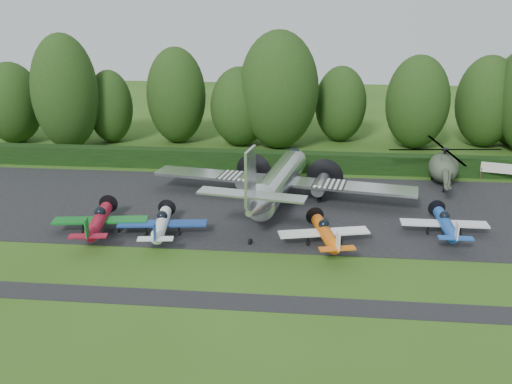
# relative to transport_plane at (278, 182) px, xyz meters

# --- Properties ---
(ground) EXTENTS (160.00, 160.00, 0.00)m
(ground) POSITION_rel_transport_plane_xyz_m (-3.38, -10.95, -2.13)
(ground) COLOR #2A4D15
(ground) RESTS_ON ground
(apron) EXTENTS (70.00, 18.00, 0.01)m
(apron) POSITION_rel_transport_plane_xyz_m (-3.38, -0.95, -2.13)
(apron) COLOR black
(apron) RESTS_ON ground
(taxiway_verge) EXTENTS (70.00, 2.00, 0.00)m
(taxiway_verge) POSITION_rel_transport_plane_xyz_m (-3.38, -16.95, -2.13)
(taxiway_verge) COLOR black
(taxiway_verge) RESTS_ON ground
(hedgerow) EXTENTS (90.00, 1.60, 2.00)m
(hedgerow) POSITION_rel_transport_plane_xyz_m (-3.38, 10.05, -2.13)
(hedgerow) COLOR black
(hedgerow) RESTS_ON ground
(transport_plane) EXTENTS (23.82, 18.27, 7.63)m
(transport_plane) POSITION_rel_transport_plane_xyz_m (0.00, 0.00, 0.00)
(transport_plane) COLOR silver
(transport_plane) RESTS_ON ground
(light_plane_red) EXTENTS (7.30, 7.68, 2.81)m
(light_plane_red) POSITION_rel_transport_plane_xyz_m (-13.39, -7.93, -0.96)
(light_plane_red) COLOR maroon
(light_plane_red) RESTS_ON ground
(light_plane_white) EXTENTS (6.82, 7.17, 2.62)m
(light_plane_white) POSITION_rel_transport_plane_xyz_m (-8.45, -7.93, -1.04)
(light_plane_white) COLOR white
(light_plane_white) RESTS_ON ground
(light_plane_orange) EXTENTS (6.77, 7.11, 2.60)m
(light_plane_orange) POSITION_rel_transport_plane_xyz_m (4.01, -8.35, -1.05)
(light_plane_orange) COLOR orange
(light_plane_orange) RESTS_ON ground
(light_plane_blue) EXTENTS (6.62, 6.96, 2.55)m
(light_plane_blue) POSITION_rel_transport_plane_xyz_m (13.21, -5.66, -1.07)
(light_plane_blue) COLOR #1C4EAD
(light_plane_blue) RESTS_ON ground
(helicopter) EXTENTS (10.90, 12.76, 3.51)m
(helicopter) POSITION_rel_transport_plane_xyz_m (15.66, 7.41, -0.24)
(helicopter) COLOR #3C4737
(helicopter) RESTS_ON ground
(sign_board) EXTENTS (3.24, 0.12, 1.82)m
(sign_board) POSITION_rel_transport_plane_xyz_m (21.24, 8.74, -0.90)
(sign_board) COLOR #3F3326
(sign_board) RESTS_ON ground
(tree_0) EXTENTS (7.62, 7.62, 13.46)m
(tree_0) POSITION_rel_transport_plane_xyz_m (-25.86, 16.29, 4.59)
(tree_0) COLOR black
(tree_0) RESTS_ON ground
(tree_1) EXTENTS (7.17, 7.17, 9.49)m
(tree_1) POSITION_rel_transport_plane_xyz_m (-5.87, 19.92, 2.61)
(tree_1) COLOR black
(tree_1) RESTS_ON ground
(tree_2) EXTENTS (7.16, 7.16, 11.63)m
(tree_2) POSITION_rel_transport_plane_xyz_m (-13.78, 20.62, 3.67)
(tree_2) COLOR black
(tree_2) RESTS_ON ground
(tree_3) EXTENTS (6.30, 6.30, 9.30)m
(tree_3) POSITION_rel_transport_plane_xyz_m (6.19, 23.25, 2.51)
(tree_3) COLOR black
(tree_3) RESTS_ON ground
(tree_4) EXTENTS (5.47, 5.47, 8.91)m
(tree_4) POSITION_rel_transport_plane_xyz_m (-21.91, 19.82, 2.31)
(tree_4) COLOR black
(tree_4) RESTS_ON ground
(tree_5) EXTENTS (7.24, 7.24, 9.89)m
(tree_5) POSITION_rel_transport_plane_xyz_m (-33.69, 18.38, 2.81)
(tree_5) COLOR black
(tree_5) RESTS_ON ground
(tree_6) EXTENTS (7.25, 7.25, 10.88)m
(tree_6) POSITION_rel_transport_plane_xyz_m (23.32, 22.34, 3.30)
(tree_6) COLOR black
(tree_6) RESTS_ON ground
(tree_7) EXTENTS (9.27, 9.27, 13.78)m
(tree_7) POSITION_rel_transport_plane_xyz_m (-1.23, 19.33, 4.75)
(tree_7) COLOR black
(tree_7) RESTS_ON ground
(tree_8) EXTENTS (7.40, 7.40, 10.99)m
(tree_8) POSITION_rel_transport_plane_xyz_m (15.00, 20.86, 3.35)
(tree_8) COLOR black
(tree_8) RESTS_ON ground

